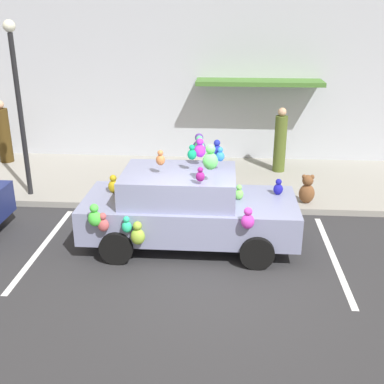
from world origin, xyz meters
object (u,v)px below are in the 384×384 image
object	(u,v)px
plush_covered_car	(187,207)
teddy_bear_on_sidewalk	(307,190)
pedestrian_walking_past	(4,134)
street_lamp_post	(18,93)
pedestrian_near_shopfront	(280,142)

from	to	relation	value
plush_covered_car	teddy_bear_on_sidewalk	bearing A→B (deg)	37.04
plush_covered_car	pedestrian_walking_past	bearing A→B (deg)	141.18
plush_covered_car	teddy_bear_on_sidewalk	world-z (taller)	plush_covered_car
street_lamp_post	pedestrian_walking_past	world-z (taller)	street_lamp_post
teddy_bear_on_sidewalk	street_lamp_post	distance (m)	7.18
plush_covered_car	teddy_bear_on_sidewalk	size ratio (longest dim) A/B	5.94
plush_covered_car	teddy_bear_on_sidewalk	xyz separation A→B (m)	(2.71, 2.04, -0.33)
teddy_bear_on_sidewalk	pedestrian_walking_past	bearing A→B (deg)	162.56
plush_covered_car	pedestrian_near_shopfront	xyz separation A→B (m)	(2.27, 4.44, 0.19)
teddy_bear_on_sidewalk	street_lamp_post	size ratio (longest dim) A/B	0.17
teddy_bear_on_sidewalk	pedestrian_near_shopfront	xyz separation A→B (m)	(-0.43, 2.39, 0.52)
teddy_bear_on_sidewalk	street_lamp_post	world-z (taller)	street_lamp_post
street_lamp_post	pedestrian_walking_past	size ratio (longest dim) A/B	2.22
plush_covered_car	pedestrian_near_shopfront	distance (m)	4.99
plush_covered_car	pedestrian_near_shopfront	size ratio (longest dim) A/B	2.32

